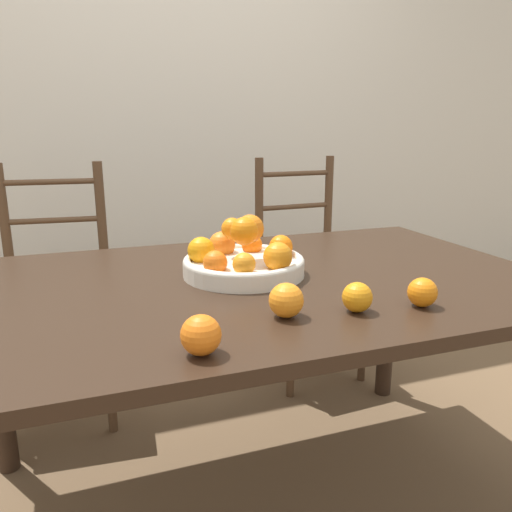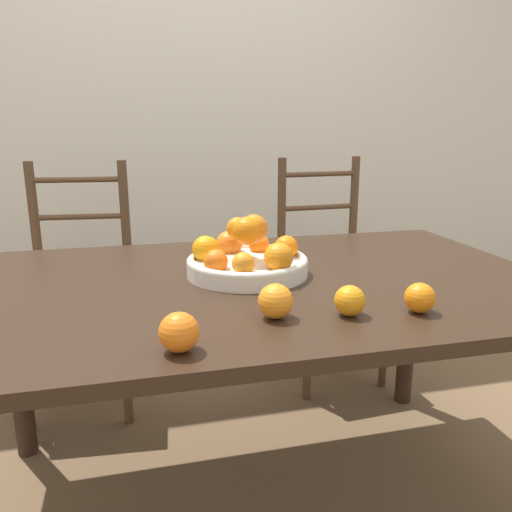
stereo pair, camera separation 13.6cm
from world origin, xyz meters
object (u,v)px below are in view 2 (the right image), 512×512
(orange_loose_3, at_px, (275,301))
(chair_right, at_px, (328,277))
(fruit_bowl, at_px, (247,258))
(chair_left, at_px, (81,295))
(orange_loose_0, at_px, (350,301))
(orange_loose_2, at_px, (420,298))
(orange_loose_1, at_px, (179,332))

(orange_loose_3, xyz_separation_m, chair_right, (0.57, 1.09, -0.31))
(fruit_bowl, bearing_deg, chair_left, 126.98)
(chair_right, bearing_deg, orange_loose_0, -112.83)
(orange_loose_0, xyz_separation_m, orange_loose_2, (0.17, -0.02, -0.00))
(orange_loose_0, distance_m, chair_left, 1.36)
(orange_loose_2, bearing_deg, orange_loose_1, -172.16)
(orange_loose_1, relative_size, orange_loose_3, 0.98)
(orange_loose_2, bearing_deg, chair_right, 78.32)
(chair_left, relative_size, chair_right, 1.00)
(chair_right, bearing_deg, chair_left, 177.00)
(chair_right, bearing_deg, fruit_bowl, -130.21)
(fruit_bowl, height_order, chair_left, chair_left)
(orange_loose_1, relative_size, chair_left, 0.08)
(orange_loose_1, distance_m, chair_right, 1.49)
(fruit_bowl, distance_m, orange_loose_3, 0.35)
(orange_loose_1, relative_size, chair_right, 0.08)
(orange_loose_1, bearing_deg, fruit_bowl, 63.15)
(orange_loose_0, bearing_deg, chair_right, 70.17)
(orange_loose_3, distance_m, chair_left, 1.26)
(orange_loose_1, xyz_separation_m, orange_loose_2, (0.57, 0.08, -0.00))
(orange_loose_1, relative_size, orange_loose_2, 1.11)
(fruit_bowl, bearing_deg, orange_loose_2, -50.87)
(fruit_bowl, distance_m, orange_loose_1, 0.54)
(orange_loose_0, height_order, orange_loose_3, orange_loose_3)
(orange_loose_3, xyz_separation_m, chair_left, (-0.54, 1.09, -0.31))
(orange_loose_3, relative_size, chair_left, 0.08)
(orange_loose_1, bearing_deg, chair_left, 104.47)
(chair_left, bearing_deg, orange_loose_0, -52.56)
(orange_loose_1, bearing_deg, orange_loose_0, 13.93)
(orange_loose_0, distance_m, orange_loose_3, 0.17)
(fruit_bowl, xyz_separation_m, chair_left, (-0.56, 0.74, -0.32))
(orange_loose_2, bearing_deg, orange_loose_0, 172.87)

